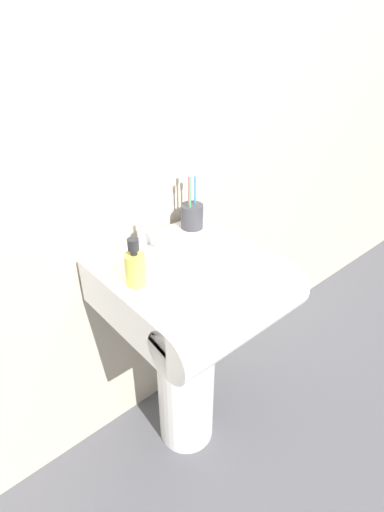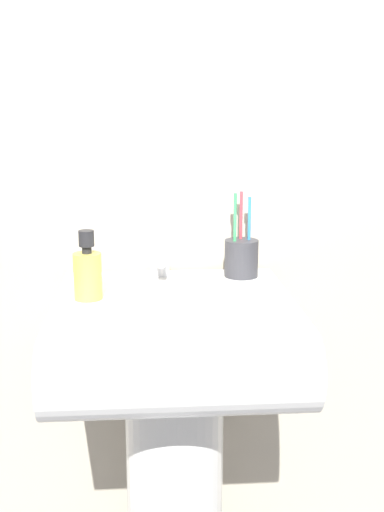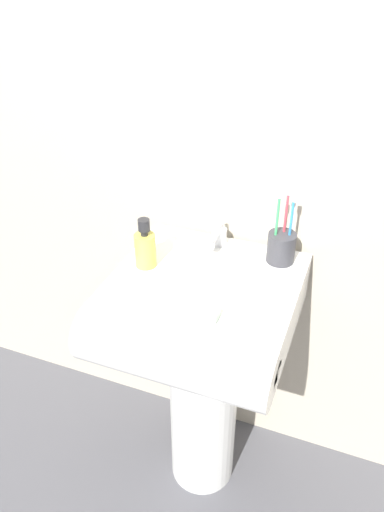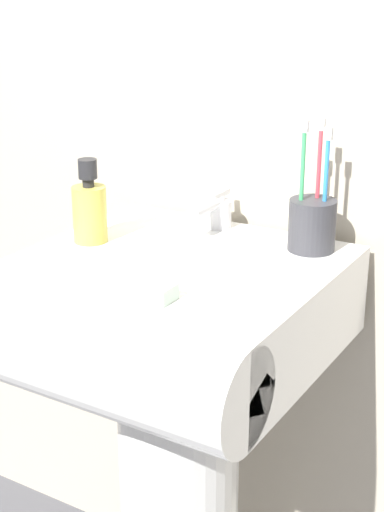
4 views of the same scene
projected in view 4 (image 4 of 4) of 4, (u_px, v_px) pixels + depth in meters
The scene contains 7 objects.
wall_back at pixel (258, 20), 1.36m from camera, with size 5.00×0.05×2.40m, color #B7AD99.
sink_pedestal at pixel (179, 511), 1.45m from camera, with size 0.22×0.22×0.69m, color white.
sink_basin at pixel (159, 315), 1.25m from camera, with size 0.50×0.52×0.15m.
faucet at pixel (216, 211), 1.40m from camera, with size 0.04×0.12×0.07m.
toothbrush_cup at pixel (312, 222), 1.30m from camera, with size 0.08×0.08×0.22m.
soap_bottle at pixel (88, 210), 1.33m from camera, with size 0.06×0.06×0.14m.
bar_soap at pixel (153, 291), 1.12m from camera, with size 0.06×0.04×0.02m, color silver.
Camera 4 is at (0.63, -1.01, 1.29)m, focal length 55.00 mm.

